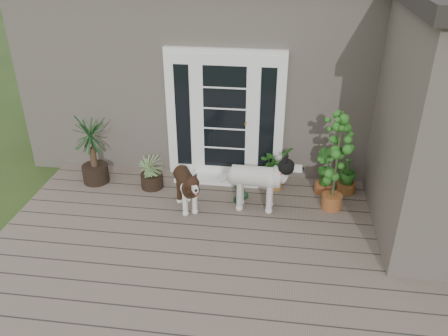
# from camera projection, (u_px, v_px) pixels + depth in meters

# --- Properties ---
(deck) EXTENTS (6.20, 4.60, 0.12)m
(deck) POSITION_uv_depth(u_px,v_px,m) (218.00, 261.00, 5.96)
(deck) COLOR #6B5B4C
(deck) RESTS_ON ground
(house_main) EXTENTS (7.40, 4.00, 3.10)m
(house_main) POSITION_uv_depth(u_px,v_px,m) (249.00, 60.00, 8.96)
(house_main) COLOR #665E54
(house_main) RESTS_ON ground
(door_unit) EXTENTS (1.90, 0.14, 2.15)m
(door_unit) POSITION_uv_depth(u_px,v_px,m) (225.00, 116.00, 7.36)
(door_unit) COLOR white
(door_unit) RESTS_ON deck
(door_step) EXTENTS (1.60, 0.40, 0.05)m
(door_step) POSITION_uv_depth(u_px,v_px,m) (223.00, 179.00, 7.69)
(door_step) COLOR white
(door_step) RESTS_ON deck
(brindle_dog) EXTENTS (0.67, 0.87, 0.67)m
(brindle_dog) POSITION_uv_depth(u_px,v_px,m) (186.00, 189.00, 6.79)
(brindle_dog) COLOR #321F12
(brindle_dog) RESTS_ON deck
(white_dog) EXTENTS (0.97, 0.44, 0.80)m
(white_dog) POSITION_uv_depth(u_px,v_px,m) (256.00, 185.00, 6.75)
(white_dog) COLOR white
(white_dog) RESTS_ON deck
(spider_plant) EXTENTS (0.66, 0.66, 0.63)m
(spider_plant) POSITION_uv_depth(u_px,v_px,m) (151.00, 170.00, 7.35)
(spider_plant) COLOR #8FAA68
(spider_plant) RESTS_ON deck
(yucca) EXTENTS (0.98, 0.98, 1.16)m
(yucca) POSITION_uv_depth(u_px,v_px,m) (92.00, 150.00, 7.39)
(yucca) COLOR black
(yucca) RESTS_ON deck
(herb_a) EXTENTS (0.70, 0.70, 0.64)m
(herb_a) POSITION_uv_depth(u_px,v_px,m) (275.00, 170.00, 7.32)
(herb_a) COLOR #1D5B1A
(herb_a) RESTS_ON deck
(herb_b) EXTENTS (0.50, 0.50, 0.53)m
(herb_b) POSITION_uv_depth(u_px,v_px,m) (324.00, 177.00, 7.24)
(herb_b) COLOR #185016
(herb_b) RESTS_ON deck
(herb_c) EXTENTS (0.44, 0.44, 0.48)m
(herb_c) POSITION_uv_depth(u_px,v_px,m) (347.00, 178.00, 7.25)
(herb_c) COLOR #195A1A
(herb_c) RESTS_ON deck
(sapling) EXTENTS (0.51, 0.51, 1.61)m
(sapling) POSITION_uv_depth(u_px,v_px,m) (337.00, 160.00, 6.57)
(sapling) COLOR #164D1A
(sapling) RESTS_ON deck
(clog_left) EXTENTS (0.27, 0.36, 0.10)m
(clog_left) POSITION_uv_depth(u_px,v_px,m) (238.00, 185.00, 7.44)
(clog_left) COLOR #173A1D
(clog_left) RESTS_ON deck
(clog_right) EXTENTS (0.27, 0.31, 0.09)m
(clog_right) POSITION_uv_depth(u_px,v_px,m) (241.00, 197.00, 7.13)
(clog_right) COLOR #14331B
(clog_right) RESTS_ON deck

